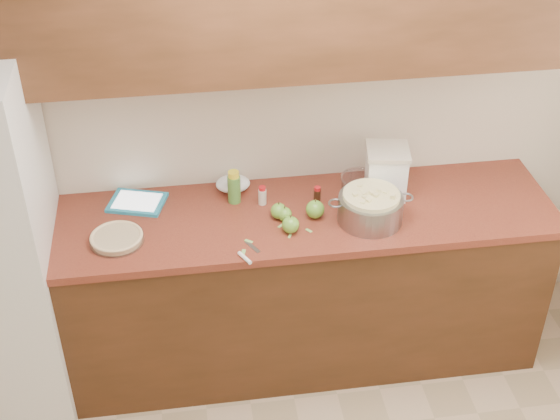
{
  "coord_description": "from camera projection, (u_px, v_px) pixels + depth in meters",
  "views": [
    {
      "loc": [
        -0.46,
        -1.55,
        3.09
      ],
      "look_at": [
        -0.03,
        1.43,
        0.98
      ],
      "focal_mm": 50.0,
      "sensor_mm": 36.0,
      "label": 1
    }
  ],
  "objects": [
    {
      "name": "room_shell",
      "position": [
        358.0,
        392.0,
        2.34
      ],
      "size": [
        3.6,
        3.6,
        3.6
      ],
      "color": "tan",
      "rests_on": "ground"
    },
    {
      "name": "counter_run",
      "position": [
        284.0,
        286.0,
        4.01
      ],
      "size": [
        2.64,
        0.68,
        0.92
      ],
      "color": "#4D2815",
      "rests_on": "ground"
    },
    {
      "name": "pie",
      "position": [
        117.0,
        238.0,
        3.56
      ],
      "size": [
        0.25,
        0.25,
        0.04
      ],
      "rotation": [
        0.0,
        0.0,
        -0.31
      ],
      "color": "silver",
      "rests_on": "counter_run"
    },
    {
      "name": "colander",
      "position": [
        370.0,
        207.0,
        3.67
      ],
      "size": [
        0.41,
        0.31,
        0.15
      ],
      "rotation": [
        0.0,
        0.0,
        0.01
      ],
      "color": "gray",
      "rests_on": "counter_run"
    },
    {
      "name": "flour_canister",
      "position": [
        386.0,
        171.0,
        3.83
      ],
      "size": [
        0.24,
        0.24,
        0.25
      ],
      "rotation": [
        0.0,
        0.0,
        -0.17
      ],
      "color": "white",
      "rests_on": "counter_run"
    },
    {
      "name": "tablet",
      "position": [
        137.0,
        202.0,
        3.81
      ],
      "size": [
        0.31,
        0.27,
        0.02
      ],
      "rotation": [
        0.0,
        0.0,
        -0.3
      ],
      "color": "teal",
      "rests_on": "counter_run"
    },
    {
      "name": "paring_knife",
      "position": [
        246.0,
        256.0,
        3.47
      ],
      "size": [
        0.11,
        0.18,
        0.02
      ],
      "rotation": [
        0.0,
        0.0,
        0.49
      ],
      "color": "gray",
      "rests_on": "counter_run"
    },
    {
      "name": "lemon_bottle",
      "position": [
        234.0,
        187.0,
        3.79
      ],
      "size": [
        0.06,
        0.06,
        0.17
      ],
      "rotation": [
        0.0,
        0.0,
        0.17
      ],
      "color": "#4C8C38",
      "rests_on": "counter_run"
    },
    {
      "name": "cinnamon_shaker",
      "position": [
        262.0,
        196.0,
        3.79
      ],
      "size": [
        0.04,
        0.04,
        0.1
      ],
      "rotation": [
        0.0,
        0.0,
        -0.37
      ],
      "color": "beige",
      "rests_on": "counter_run"
    },
    {
      "name": "vanilla_bottle",
      "position": [
        317.0,
        196.0,
        3.79
      ],
      "size": [
        0.04,
        0.04,
        0.1
      ],
      "rotation": [
        0.0,
        0.0,
        0.1
      ],
      "color": "black",
      "rests_on": "counter_run"
    },
    {
      "name": "mixing_bowl",
      "position": [
        360.0,
        182.0,
        3.91
      ],
      "size": [
        0.19,
        0.19,
        0.07
      ],
      "rotation": [
        0.0,
        0.0,
        -0.33
      ],
      "color": "silver",
      "rests_on": "counter_run"
    },
    {
      "name": "paper_towel",
      "position": [
        233.0,
        184.0,
        3.9
      ],
      "size": [
        0.18,
        0.15,
        0.07
      ],
      "primitive_type": "ellipsoid",
      "rotation": [
        0.0,
        0.0,
        -0.08
      ],
      "color": "white",
      "rests_on": "counter_run"
    },
    {
      "name": "apple_left",
      "position": [
        279.0,
        211.0,
        3.7
      ],
      "size": [
        0.08,
        0.08,
        0.09
      ],
      "color": "#66A231",
      "rests_on": "counter_run"
    },
    {
      "name": "apple_center",
      "position": [
        285.0,
        214.0,
        3.69
      ],
      "size": [
        0.07,
        0.07,
        0.08
      ],
      "color": "#66A231",
      "rests_on": "counter_run"
    },
    {
      "name": "apple_front",
      "position": [
        291.0,
        225.0,
        3.61
      ],
      "size": [
        0.08,
        0.08,
        0.09
      ],
      "color": "#66A231",
      "rests_on": "counter_run"
    },
    {
      "name": "apple_extra",
      "position": [
        315.0,
        209.0,
        3.7
      ],
      "size": [
        0.09,
        0.09,
        0.1
      ],
      "color": "#66A231",
      "rests_on": "counter_run"
    },
    {
      "name": "peel_a",
      "position": [
        243.0,
        252.0,
        3.5
      ],
      "size": [
        0.03,
        0.05,
        0.0
      ],
      "primitive_type": "cube",
      "rotation": [
        0.0,
        0.0,
        -1.84
      ],
      "color": "#8CC05D",
      "rests_on": "counter_run"
    },
    {
      "name": "peel_b",
      "position": [
        281.0,
        226.0,
        3.67
      ],
      "size": [
        0.03,
        0.03,
        0.0
      ],
      "primitive_type": "cube",
      "rotation": [
        0.0,
        0.0,
        0.75
      ],
      "color": "#8CC05D",
      "rests_on": "counter_run"
    },
    {
      "name": "peel_c",
      "position": [
        249.0,
        241.0,
        3.57
      ],
      "size": [
        0.04,
        0.04,
        0.0
      ],
      "primitive_type": "cube",
      "rotation": [
        0.0,
        0.0,
        -0.64
      ],
      "color": "#8CC05D",
      "rests_on": "counter_run"
    },
    {
      "name": "peel_d",
      "position": [
        290.0,
        236.0,
        3.6
      ],
      "size": [
        0.02,
        0.03,
        0.0
      ],
      "primitive_type": "cube",
      "rotation": [
        0.0,
        0.0,
        1.16
      ],
      "color": "#8CC05D",
      "rests_on": "counter_run"
    },
    {
      "name": "peel_e",
      "position": [
        309.0,
        231.0,
        3.64
      ],
      "size": [
        0.03,
        0.04,
        0.0
      ],
      "primitive_type": "cube",
      "rotation": [
        0.0,
        0.0,
        -0.92
      ],
      "color": "#8CC05D",
      "rests_on": "counter_run"
    }
  ]
}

